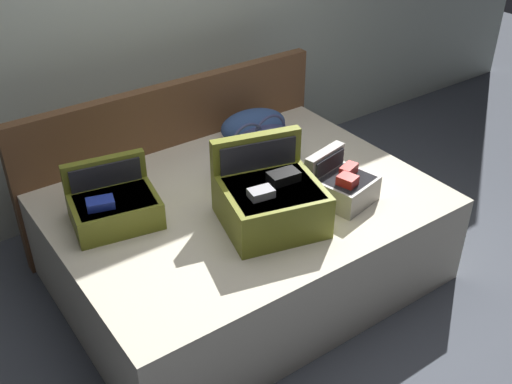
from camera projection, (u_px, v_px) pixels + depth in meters
The scene contains 9 objects.
ground_plane at pixel (285, 313), 3.41m from camera, with size 12.00×12.00×0.00m, color #4C515B.
back_wall at pixel (131, 12), 3.83m from camera, with size 8.00×0.10×2.60m, color #B7C1B2.
bed at pixel (245, 238), 3.53m from camera, with size 2.06×1.52×0.56m, color beige.
headboard at pixel (175, 153), 3.97m from camera, with size 2.10×0.08×0.97m, color brown.
hard_case_large at pixel (270, 199), 3.11m from camera, with size 0.59×0.58×0.42m.
hard_case_medium at pixel (114, 205), 3.14m from camera, with size 0.49×0.43×0.30m.
hard_case_small at pixel (342, 184), 3.32m from camera, with size 0.35×0.37×0.26m.
duffel_bag at pixel (258, 150), 3.54m from camera, with size 0.59×0.29×0.34m.
pillow_near_headboard at pixel (253, 126), 3.91m from camera, with size 0.44×0.27×0.21m, color navy.
Camera 1 is at (-1.58, -1.94, 2.42)m, focal length 42.56 mm.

